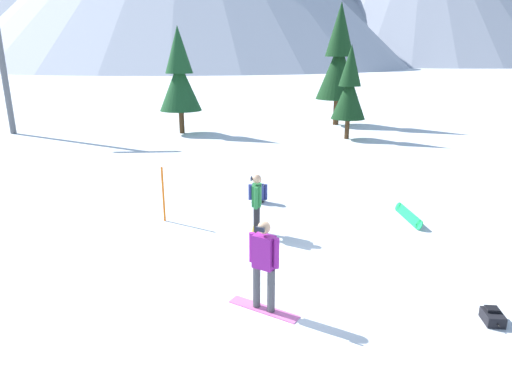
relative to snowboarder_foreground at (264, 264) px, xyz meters
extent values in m
plane|color=white|center=(1.11, 1.07, -0.97)|extent=(800.00, 800.00, 0.00)
cube|color=pink|center=(0.00, 0.00, -0.96)|extent=(1.33, 1.07, 0.02)
cylinder|color=#4C4C51|center=(0.13, -0.09, -0.51)|extent=(0.15, 0.15, 0.87)
cylinder|color=#4C4C51|center=(-0.13, 0.09, -0.51)|extent=(0.15, 0.15, 0.87)
cube|color=#8C1E8C|center=(0.00, 0.00, 0.24)|extent=(0.46, 0.43, 0.64)
cylinder|color=#8C1E8C|center=(0.21, -0.15, 0.28)|extent=(0.11, 0.11, 0.58)
cylinder|color=#8C1E8C|center=(-0.21, 0.15, 0.28)|extent=(0.11, 0.11, 0.58)
sphere|color=tan|center=(0.00, 0.00, 0.73)|extent=(0.24, 0.24, 0.24)
cube|color=black|center=(-0.08, -0.11, 0.74)|extent=(0.16, 0.13, 0.08)
cube|color=yellow|center=(0.16, 3.78, -0.96)|extent=(0.50, 1.50, 0.02)
cylinder|color=black|center=(0.14, 3.62, -0.54)|extent=(0.15, 0.15, 0.81)
cylinder|color=black|center=(0.19, 3.94, -0.54)|extent=(0.15, 0.15, 0.81)
cube|color=#237238|center=(0.16, 3.78, 0.15)|extent=(0.30, 0.43, 0.57)
cylinder|color=#237238|center=(0.12, 3.53, 0.14)|extent=(0.11, 0.11, 0.58)
cylinder|color=#237238|center=(0.20, 4.04, 0.14)|extent=(0.11, 0.11, 0.58)
sphere|color=tan|center=(0.16, 3.78, 0.59)|extent=(0.24, 0.24, 0.24)
cube|color=black|center=(0.02, 3.80, 0.60)|extent=(0.07, 0.17, 0.08)
cube|color=black|center=(0.42, 6.54, -0.92)|extent=(0.38, 0.30, 0.10)
cylinder|color=black|center=(0.35, 7.05, -0.90)|extent=(0.19, 0.81, 0.14)
cylinder|color=black|center=(0.55, 7.04, -0.90)|extent=(0.19, 0.81, 0.14)
cube|color=#1E8CD8|center=(0.47, 7.44, -0.96)|extent=(0.36, 1.47, 0.02)
cube|color=navy|center=(0.42, 6.54, -0.62)|extent=(0.41, 0.26, 0.51)
cylinder|color=navy|center=(0.16, 6.56, -0.62)|extent=(0.11, 0.11, 0.52)
cylinder|color=navy|center=(0.68, 6.53, -0.62)|extent=(0.11, 0.11, 0.52)
sphere|color=tan|center=(0.42, 6.54, -0.20)|extent=(0.24, 0.24, 0.24)
sphere|color=navy|center=(0.42, 6.54, -0.15)|extent=(0.20, 0.20, 0.20)
cube|color=#19B259|center=(4.73, 4.55, -0.84)|extent=(0.16, 1.59, 0.27)
cylinder|color=#19B259|center=(4.72, 3.76, -0.84)|extent=(0.15, 0.29, 0.27)
cylinder|color=#19B259|center=(4.74, 5.35, -0.84)|extent=(0.15, 0.29, 0.27)
cube|color=black|center=(4.77, 4.32, -0.82)|extent=(0.13, 0.20, 0.16)
cube|color=black|center=(4.78, 4.79, -0.82)|extent=(0.13, 0.20, 0.16)
cube|color=black|center=(4.13, -0.74, -0.87)|extent=(0.39, 0.49, 0.21)
cube|color=black|center=(4.15, -0.67, -0.74)|extent=(0.26, 0.24, 0.06)
cylinder|color=black|center=(4.09, -0.98, -0.86)|extent=(0.04, 0.12, 0.02)
cylinder|color=orange|center=(-2.46, 5.00, -0.16)|extent=(0.06, 0.06, 1.63)
cylinder|color=#472D19|center=(6.52, 17.82, -0.39)|extent=(0.26, 0.26, 1.16)
cone|color=#143819|center=(6.52, 17.82, 1.43)|extent=(1.94, 1.94, 2.47)
cone|color=#143819|center=(6.52, 17.82, 3.16)|extent=(1.26, 1.26, 2.27)
cylinder|color=#472D19|center=(-3.21, 20.53, -0.27)|extent=(0.32, 0.32, 1.41)
cone|color=#194723|center=(-3.21, 20.53, 1.93)|extent=(2.56, 2.56, 2.99)
cone|color=#194723|center=(-3.21, 20.53, 4.02)|extent=(1.67, 1.67, 2.74)
cylinder|color=#472D19|center=(7.24, 23.29, -0.08)|extent=(0.40, 0.40, 1.77)
cone|color=#143819|center=(7.24, 23.29, 2.69)|extent=(2.93, 2.93, 3.77)
cone|color=#143819|center=(7.24, 23.29, 5.33)|extent=(1.91, 1.91, 3.46)
cylinder|color=#595B60|center=(-13.66, 21.16, 3.97)|extent=(0.36, 0.36, 9.88)
cone|color=#8C93A3|center=(-78.46, 246.36, 28.08)|extent=(156.48, 156.48, 58.11)
cone|color=#8C93A3|center=(37.14, 211.55, 23.23)|extent=(117.60, 117.60, 48.40)
camera|label=1|loc=(-0.72, -7.49, 3.72)|focal=31.31mm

